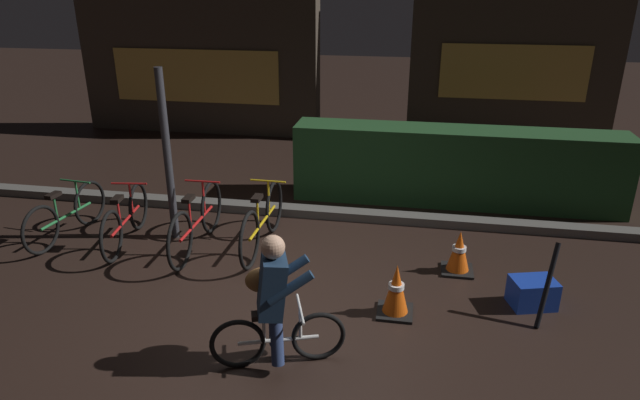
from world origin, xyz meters
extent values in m
plane|color=black|center=(0.00, 0.00, 0.00)|extent=(40.00, 40.00, 0.00)
cube|color=#56544F|center=(0.00, 2.20, 0.06)|extent=(12.00, 0.24, 0.12)
cube|color=#214723|center=(1.80, 3.10, 0.57)|extent=(4.80, 0.70, 1.14)
cube|color=#42382D|center=(-3.50, 6.50, 1.78)|extent=(5.18, 0.50, 3.57)
cube|color=#E5B751|center=(-3.50, 6.23, 1.25)|extent=(3.63, 0.04, 1.10)
cube|color=#42382D|center=(3.04, 7.20, 2.03)|extent=(4.17, 0.50, 4.05)
cube|color=#E5B751|center=(3.04, 6.93, 1.40)|extent=(2.92, 0.04, 1.10)
cylinder|color=#2D2D33|center=(-1.84, 1.20, 1.10)|extent=(0.10, 0.10, 2.20)
torus|color=black|center=(-3.15, 1.39, 0.31)|extent=(0.11, 0.62, 0.62)
torus|color=black|center=(-3.25, 0.47, 0.31)|extent=(0.11, 0.62, 0.62)
cylinder|color=#236B38|center=(-3.20, 0.93, 0.31)|extent=(0.13, 0.92, 0.04)
cylinder|color=#236B38|center=(-3.22, 0.77, 0.48)|extent=(0.03, 0.03, 0.34)
cube|color=black|center=(-3.22, 0.77, 0.65)|extent=(0.12, 0.21, 0.05)
cylinder|color=#236B38|center=(-3.17, 1.18, 0.50)|extent=(0.03, 0.03, 0.39)
cylinder|color=#236B38|center=(-3.17, 1.18, 0.70)|extent=(0.46, 0.07, 0.02)
torus|color=black|center=(-2.43, 1.38, 0.32)|extent=(0.14, 0.64, 0.64)
torus|color=black|center=(-2.29, 0.44, 0.32)|extent=(0.14, 0.64, 0.64)
cylinder|color=#B21919|center=(-2.36, 0.91, 0.32)|extent=(0.18, 0.94, 0.04)
cylinder|color=#B21919|center=(-2.33, 0.74, 0.50)|extent=(0.03, 0.03, 0.36)
cube|color=black|center=(-2.33, 0.74, 0.68)|extent=(0.13, 0.21, 0.05)
cylinder|color=#B21919|center=(-2.40, 1.16, 0.52)|extent=(0.03, 0.03, 0.40)
cylinder|color=#B21919|center=(-2.40, 1.16, 0.72)|extent=(0.46, 0.09, 0.02)
torus|color=black|center=(-1.42, 1.46, 0.35)|extent=(0.06, 0.70, 0.70)
torus|color=black|center=(-1.41, 0.41, 0.35)|extent=(0.06, 0.70, 0.70)
cylinder|color=#B21919|center=(-1.41, 0.93, 0.35)|extent=(0.05, 1.05, 0.04)
cylinder|color=#B21919|center=(-1.41, 0.75, 0.55)|extent=(0.03, 0.03, 0.39)
cube|color=black|center=(-1.41, 0.75, 0.74)|extent=(0.10, 0.20, 0.05)
cylinder|color=#B21919|center=(-1.42, 1.22, 0.57)|extent=(0.03, 0.03, 0.44)
cylinder|color=#B21919|center=(-1.42, 1.22, 0.79)|extent=(0.46, 0.03, 0.02)
torus|color=black|center=(-0.61, 1.62, 0.35)|extent=(0.06, 0.70, 0.70)
torus|color=black|center=(-0.63, 0.58, 0.35)|extent=(0.06, 0.70, 0.70)
cylinder|color=gold|center=(-0.62, 1.10, 0.35)|extent=(0.06, 1.05, 0.04)
cylinder|color=gold|center=(-0.62, 0.92, 0.55)|extent=(0.03, 0.03, 0.39)
cube|color=black|center=(-0.62, 0.92, 0.74)|extent=(0.10, 0.20, 0.05)
cylinder|color=gold|center=(-0.61, 1.39, 0.57)|extent=(0.03, 0.03, 0.44)
cylinder|color=gold|center=(-0.61, 1.39, 0.79)|extent=(0.46, 0.03, 0.02)
cube|color=black|center=(1.10, -0.10, 0.01)|extent=(0.36, 0.36, 0.03)
cone|color=#EA560F|center=(1.10, -0.10, 0.29)|extent=(0.26, 0.26, 0.52)
cylinder|color=white|center=(1.10, -0.10, 0.32)|extent=(0.16, 0.16, 0.05)
cube|color=black|center=(1.76, 0.90, 0.01)|extent=(0.36, 0.36, 0.03)
cone|color=#EA560F|center=(1.76, 0.90, 0.27)|extent=(0.26, 0.26, 0.48)
cylinder|color=white|center=(1.76, 0.90, 0.29)|extent=(0.16, 0.16, 0.05)
cube|color=#193DB7|center=(2.49, 0.30, 0.15)|extent=(0.51, 0.43, 0.30)
torus|color=black|center=(0.47, -0.96, 0.24)|extent=(0.47, 0.20, 0.48)
torus|color=black|center=(-0.20, -1.19, 0.24)|extent=(0.47, 0.20, 0.48)
cylinder|color=silver|center=(0.14, -1.07, 0.24)|extent=(0.68, 0.27, 0.04)
cylinder|color=silver|center=(0.02, -1.11, 0.37)|extent=(0.03, 0.03, 0.26)
cube|color=black|center=(0.02, -1.11, 0.51)|extent=(0.22, 0.16, 0.05)
cylinder|color=silver|center=(0.32, -1.01, 0.39)|extent=(0.03, 0.03, 0.30)
cylinder|color=silver|center=(0.32, -1.01, 0.54)|extent=(0.17, 0.44, 0.02)
cylinder|color=navy|center=(0.08, -0.98, 0.30)|extent=(0.17, 0.23, 0.42)
cylinder|color=navy|center=(0.15, -1.17, 0.30)|extent=(0.17, 0.23, 0.42)
cube|color=#192D47|center=(0.10, -1.09, 0.79)|extent=(0.35, 0.39, 0.54)
sphere|color=tan|center=(0.12, -1.08, 1.15)|extent=(0.20, 0.20, 0.20)
cylinder|color=#192D47|center=(0.18, -0.91, 0.84)|extent=(0.40, 0.21, 0.29)
cylinder|color=#192D47|center=(0.28, -1.17, 0.84)|extent=(0.40, 0.21, 0.29)
ellipsoid|color=brown|center=(-0.02, -0.92, 0.74)|extent=(0.35, 0.26, 0.24)
cylinder|color=black|center=(2.55, 0.05, 0.39)|extent=(0.22, 0.40, 0.79)
camera|label=1|loc=(1.21, -4.95, 3.16)|focal=31.02mm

